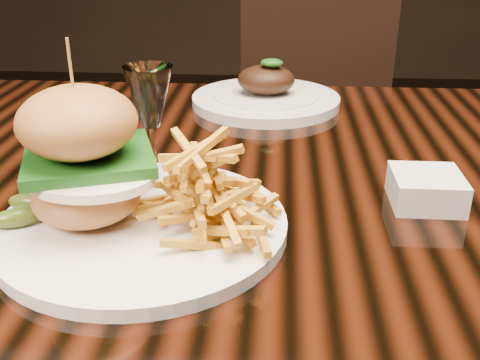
# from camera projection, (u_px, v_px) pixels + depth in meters

# --- Properties ---
(dining_table) EXTENTS (1.60, 0.90, 0.75)m
(dining_table) POSITION_uv_depth(u_px,v_px,m) (286.00, 221.00, 0.80)
(dining_table) COLOR black
(dining_table) RESTS_ON ground
(burger_plate) EXTENTS (0.32, 0.32, 0.21)m
(burger_plate) POSITION_uv_depth(u_px,v_px,m) (138.00, 183.00, 0.60)
(burger_plate) COLOR silver
(burger_plate) RESTS_ON dining_table
(ramekin) EXTENTS (0.09, 0.09, 0.04)m
(ramekin) POSITION_uv_depth(u_px,v_px,m) (426.00, 189.00, 0.67)
(ramekin) COLOR silver
(ramekin) RESTS_ON dining_table
(wine_glass) EXTENTS (0.06, 0.06, 0.16)m
(wine_glass) POSITION_uv_depth(u_px,v_px,m) (150.00, 102.00, 0.67)
(wine_glass) COLOR white
(wine_glass) RESTS_ON dining_table
(water_tumbler) EXTENTS (0.06, 0.06, 0.08)m
(water_tumbler) POSITION_uv_depth(u_px,v_px,m) (48.00, 144.00, 0.75)
(water_tumbler) COLOR white
(water_tumbler) RESTS_ON dining_table
(far_dish) EXTENTS (0.27, 0.27, 0.09)m
(far_dish) POSITION_uv_depth(u_px,v_px,m) (266.00, 96.00, 1.04)
(far_dish) COLOR silver
(far_dish) RESTS_ON dining_table
(chair_far) EXTENTS (0.47, 0.48, 0.95)m
(chair_far) POSITION_uv_depth(u_px,v_px,m) (317.00, 117.00, 1.65)
(chair_far) COLOR black
(chair_far) RESTS_ON ground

